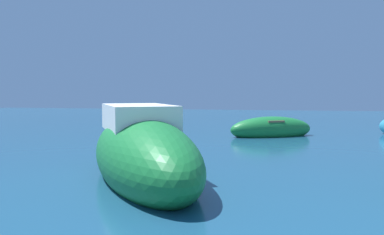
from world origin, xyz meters
TOP-DOWN VIEW (x-y plane):
  - moored_boat_0 at (-6.05, 13.67)m, footprint 4.11×3.04m
  - moored_boat_5 at (-8.83, 4.11)m, footprint 5.11×6.59m

SIDE VIEW (x-z plane):
  - moored_boat_0 at x=-6.05m, z-range -0.26..0.91m
  - moored_boat_5 at x=-8.83m, z-range -0.47..1.66m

